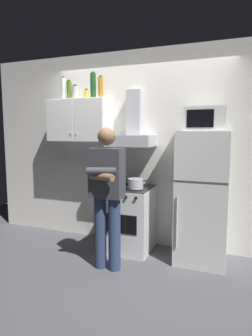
# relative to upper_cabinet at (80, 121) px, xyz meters

# --- Properties ---
(ground_plane) EXTENTS (7.00, 7.00, 0.00)m
(ground_plane) POSITION_rel_upper_cabinet_xyz_m (0.85, -0.37, -1.75)
(ground_plane) COLOR #4C4C51
(back_wall_tiled) EXTENTS (4.80, 0.10, 2.70)m
(back_wall_tiled) POSITION_rel_upper_cabinet_xyz_m (0.85, 0.23, -0.40)
(back_wall_tiled) COLOR silver
(back_wall_tiled) RESTS_ON ground_plane
(upper_cabinet) EXTENTS (0.90, 0.37, 0.60)m
(upper_cabinet) POSITION_rel_upper_cabinet_xyz_m (0.00, 0.00, 0.00)
(upper_cabinet) COLOR white
(stove_oven) EXTENTS (0.60, 0.62, 0.87)m
(stove_oven) POSITION_rel_upper_cabinet_xyz_m (0.80, -0.13, -1.32)
(stove_oven) COLOR white
(stove_oven) RESTS_ON ground_plane
(range_hood) EXTENTS (0.60, 0.44, 0.75)m
(range_hood) POSITION_rel_upper_cabinet_xyz_m (0.80, 0.00, -0.15)
(range_hood) COLOR #B7BABF
(refrigerator) EXTENTS (0.60, 0.62, 1.60)m
(refrigerator) POSITION_rel_upper_cabinet_xyz_m (1.75, -0.12, -0.95)
(refrigerator) COLOR white
(refrigerator) RESTS_ON ground_plane
(microwave) EXTENTS (0.48, 0.37, 0.28)m
(microwave) POSITION_rel_upper_cabinet_xyz_m (1.75, -0.11, -0.01)
(microwave) COLOR silver
(microwave) RESTS_ON refrigerator
(person_standing) EXTENTS (0.38, 0.33, 1.64)m
(person_standing) POSITION_rel_upper_cabinet_xyz_m (0.75, -0.73, -0.85)
(person_standing) COLOR navy
(person_standing) RESTS_ON ground_plane
(cooking_pot) EXTENTS (0.30, 0.20, 0.13)m
(cooking_pot) POSITION_rel_upper_cabinet_xyz_m (0.93, -0.24, -0.81)
(cooking_pot) COLOR #B7BABF
(cooking_pot) RESTS_ON stove_oven
(bottle_liquor_amber) EXTENTS (0.07, 0.07, 0.30)m
(bottle_liquor_amber) POSITION_rel_upper_cabinet_xyz_m (0.35, -0.01, 0.44)
(bottle_liquor_amber) COLOR #B7721E
(bottle_liquor_amber) RESTS_ON upper_cabinet
(bottle_spice_jar) EXTENTS (0.06, 0.06, 0.13)m
(bottle_spice_jar) POSITION_rel_upper_cabinet_xyz_m (0.13, -0.03, 0.36)
(bottle_spice_jar) COLOR gold
(bottle_spice_jar) RESTS_ON upper_cabinet
(bottle_wine_green) EXTENTS (0.08, 0.08, 0.36)m
(bottle_wine_green) POSITION_rel_upper_cabinet_xyz_m (0.22, 0.00, 0.47)
(bottle_wine_green) COLOR #19471E
(bottle_wine_green) RESTS_ON upper_cabinet
(bottle_canister_steel) EXTENTS (0.09, 0.09, 0.20)m
(bottle_canister_steel) POSITION_rel_upper_cabinet_xyz_m (-0.05, -0.02, 0.39)
(bottle_canister_steel) COLOR #B2B5BA
(bottle_canister_steel) RESTS_ON upper_cabinet
(bottle_vodka_clear) EXTENTS (0.07, 0.07, 0.33)m
(bottle_vodka_clear) POSITION_rel_upper_cabinet_xyz_m (-0.26, 0.00, 0.46)
(bottle_vodka_clear) COLOR silver
(bottle_vodka_clear) RESTS_ON upper_cabinet
(bottle_olive_oil) EXTENTS (0.07, 0.07, 0.27)m
(bottle_olive_oil) POSITION_rel_upper_cabinet_xyz_m (-0.15, -0.01, 0.43)
(bottle_olive_oil) COLOR #4C6B19
(bottle_olive_oil) RESTS_ON upper_cabinet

